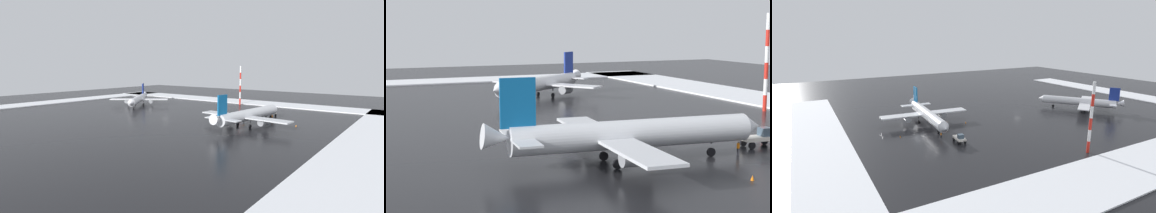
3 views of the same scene
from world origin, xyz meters
The scene contains 12 objects.
ground_plane centered at (0.00, 0.00, 0.00)m, with size 240.00×240.00×0.00m, color black.
snow_bank_far centered at (0.00, -50.00, 0.16)m, with size 152.00×16.00×0.31m, color white.
snow_bank_left centered at (-67.00, 0.00, 0.16)m, with size 14.00×116.00×0.31m, color white.
snow_bank_right centered at (67.00, 0.00, 0.16)m, with size 14.00×116.00×0.31m, color white.
airplane_far_rear centered at (-35.44, 2.45, 3.38)m, with size 28.62×34.46×10.23m.
airplane_distant_tail centered at (23.90, -8.22, 3.08)m, with size 23.32×26.75×9.31m.
pushback_tug centered at (-34.23, -17.66, 1.28)m, with size 2.70×4.80×2.50m.
ground_crew_by_nose_gear centered at (-37.06, -11.90, 0.97)m, with size 0.36×0.36×1.71m.
ground_crew_mid_apron centered at (-31.08, -3.37, 0.97)m, with size 0.36×0.36×1.71m.
antenna_mast centered at (-9.97, -39.27, 8.82)m, with size 0.70×0.70×17.64m.
traffic_cone_near_nose centered at (-47.00, -5.86, 0.28)m, with size 0.36×0.36×0.55m, color orange.
traffic_cone_mid_line centered at (-23.92, -2.80, 0.28)m, with size 0.36×0.36×0.55m, color orange.
Camera 1 is at (-75.77, 81.58, 17.81)m, focal length 28.00 mm.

